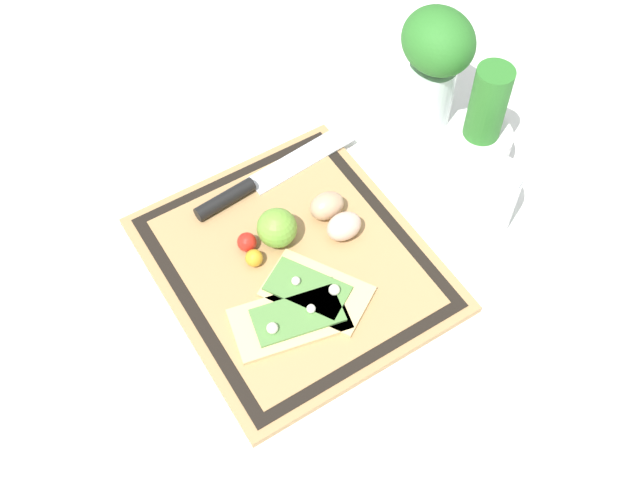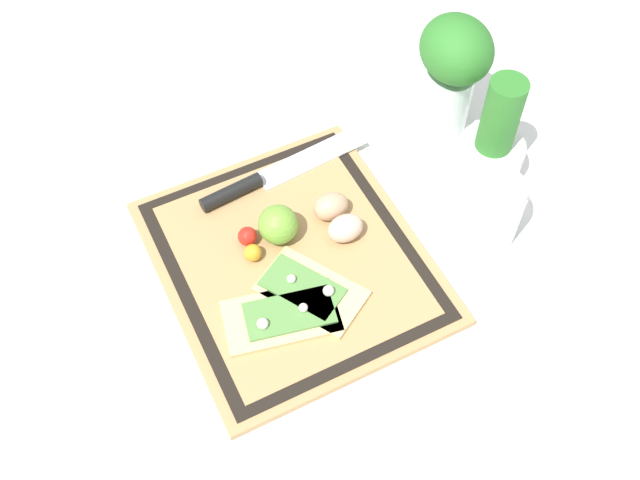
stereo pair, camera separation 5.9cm
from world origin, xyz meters
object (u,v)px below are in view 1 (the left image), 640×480
at_px(pizza_slice_near, 291,319).
at_px(egg_brown, 327,206).
at_px(herb_glass, 435,59).
at_px(pizza_slice_far, 313,292).
at_px(lime, 278,227).
at_px(knife, 250,186).
at_px(sauce_jar, 488,201).
at_px(cherry_tomato_yellow, 254,258).
at_px(egg_pink, 345,228).
at_px(herb_pot, 480,134).
at_px(cherry_tomato_red, 247,242).

relative_size(pizza_slice_near, egg_brown, 3.16).
bearing_deg(herb_glass, pizza_slice_far, -60.16).
bearing_deg(lime, knife, 174.49).
xyz_separation_m(pizza_slice_far, sauce_jar, (0.02, 0.29, 0.03)).
relative_size(pizza_slice_far, egg_brown, 3.11).
bearing_deg(cherry_tomato_yellow, pizza_slice_near, -2.00).
bearing_deg(cherry_tomato_yellow, herb_glass, 105.84).
distance_m(pizza_slice_far, egg_pink, 0.11).
bearing_deg(lime, pizza_slice_far, -3.74).
height_order(lime, herb_pot, herb_pot).
xyz_separation_m(egg_brown, herb_pot, (0.03, 0.26, 0.03)).
height_order(lime, herb_glass, herb_glass).
bearing_deg(sauce_jar, lime, -113.99).
distance_m(egg_pink, herb_pot, 0.26).
xyz_separation_m(pizza_slice_near, herb_pot, (-0.10, 0.40, 0.05)).
bearing_deg(herb_pot, egg_pink, -85.91).
height_order(egg_pink, lime, lime).
distance_m(egg_brown, lime, 0.08).
bearing_deg(cherry_tomato_yellow, egg_pink, 77.82).
bearing_deg(sauce_jar, knife, -130.09).
relative_size(pizza_slice_far, cherry_tomato_yellow, 6.53).
height_order(egg_pink, sauce_jar, sauce_jar).
height_order(knife, cherry_tomato_red, cherry_tomato_red).
bearing_deg(herb_pot, pizza_slice_far, -77.53).
bearing_deg(pizza_slice_far, lime, 176.26).
height_order(knife, herb_glass, herb_glass).
bearing_deg(sauce_jar, cherry_tomato_yellow, -107.95).
height_order(egg_brown, egg_pink, same).
xyz_separation_m(knife, cherry_tomato_red, (0.09, -0.06, 0.01)).
relative_size(egg_pink, cherry_tomato_yellow, 2.10).
relative_size(cherry_tomato_red, herb_glass, 0.13).
relative_size(knife, egg_brown, 5.33).
height_order(pizza_slice_near, herb_pot, herb_pot).
distance_m(pizza_slice_near, cherry_tomato_red, 0.14).
relative_size(egg_pink, sauce_jar, 0.48).
relative_size(egg_brown, herb_glass, 0.25).
xyz_separation_m(pizza_slice_near, lime, (-0.13, 0.06, 0.02)).
relative_size(pizza_slice_far, lime, 2.86).
height_order(egg_pink, cherry_tomato_red, egg_pink).
xyz_separation_m(lime, sauce_jar, (0.13, 0.28, 0.00)).
height_order(egg_brown, lime, lime).
bearing_deg(herb_glass, egg_brown, -70.21).
bearing_deg(cherry_tomato_red, knife, 148.59).
bearing_deg(egg_brown, herb_glass, 109.79).
relative_size(pizza_slice_near, cherry_tomato_yellow, 6.64).
height_order(pizza_slice_near, egg_pink, egg_pink).
bearing_deg(cherry_tomato_yellow, sauce_jar, 72.05).
height_order(herb_pot, sauce_jar, herb_pot).
xyz_separation_m(cherry_tomato_yellow, sauce_jar, (0.11, 0.34, 0.02)).
xyz_separation_m(egg_brown, lime, (0.00, -0.08, 0.01)).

